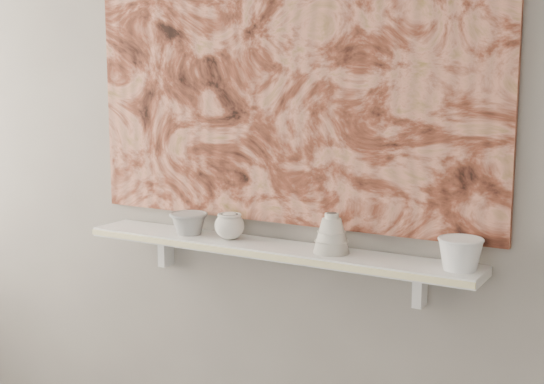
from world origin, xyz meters
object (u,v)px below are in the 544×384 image
Objects in this scene: painting at (284,57)px; bell_vessel at (331,233)px; bowl_grey at (189,223)px; bowl_white at (460,254)px; cup_cream at (230,226)px; shelf at (271,249)px.

painting reaches higher than bell_vessel.
painting reaches higher than bowl_grey.
bowl_grey is at bearing 180.00° from bowl_white.
bowl_grey is at bearing 180.00° from cup_cream.
bell_vessel is at bearing 0.00° from shelf.
cup_cream is 0.79m from bowl_white.
bowl_grey is 1.06× the size of bell_vessel.
bowl_white reaches higher than bowl_grey.
bowl_white is (0.96, 0.00, 0.01)m from bowl_grey.
cup_cream is (-0.16, 0.00, 0.06)m from shelf.
bell_vessel is at bearing 180.00° from bowl_white.
cup_cream reaches higher than shelf.
bowl_white reaches higher than cup_cream.
bowl_grey is at bearing 180.00° from bell_vessel.
painting is 11.74× the size of bell_vessel.
bell_vessel is at bearing -20.27° from painting.
shelf is 10.59× the size of bowl_white.
bell_vessel is (0.22, -0.08, -0.55)m from painting.
bell_vessel reaches higher than shelf.
bell_vessel is (0.55, 0.00, 0.02)m from bowl_grey.
bell_vessel reaches higher than cup_cream.
painting is 14.78× the size of cup_cream.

